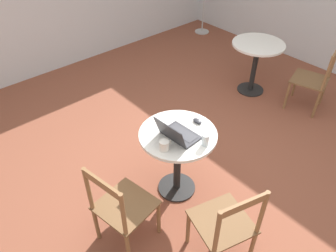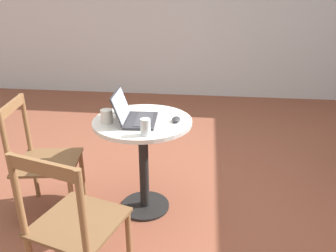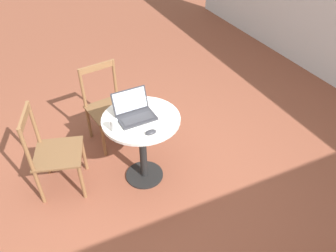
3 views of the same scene
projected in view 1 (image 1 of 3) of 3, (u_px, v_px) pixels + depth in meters
The scene contains 10 objects.
ground_plane at pixel (200, 171), 3.66m from camera, with size 16.00×16.00×0.00m, color brown.
cafe_table_near at pixel (178, 147), 3.10m from camera, with size 0.73×0.73×0.76m.
cafe_table_mid at pixel (257, 55), 4.60m from camera, with size 0.73×0.73×0.76m.
chair_near_left at pixel (122, 208), 2.73m from camera, with size 0.51×0.51×0.91m.
chair_near_front at pixel (225, 225), 2.60m from camera, with size 0.54×0.54×0.91m.
chair_mid_front at pixel (314, 80), 4.34m from camera, with size 0.54×0.54×0.91m.
laptop at pixel (177, 134), 2.92m from camera, with size 0.31×0.35×0.22m.
mouse at pixel (197, 121), 3.11m from camera, with size 0.06×0.10×0.03m.
mug at pixel (164, 145), 2.79m from camera, with size 0.12×0.09×0.10m.
drinking_glass at pixel (205, 140), 2.84m from camera, with size 0.07×0.07×0.11m.
Camera 1 is at (-1.94, -1.67, 2.69)m, focal length 35.00 mm.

